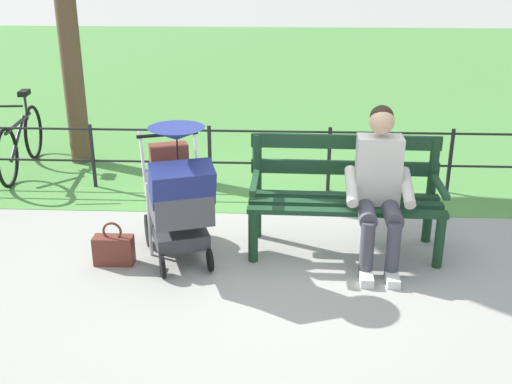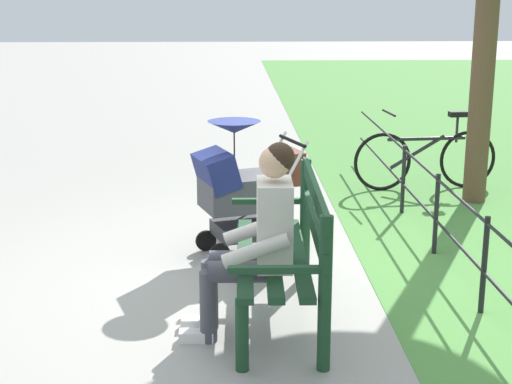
{
  "view_description": "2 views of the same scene",
  "coord_description": "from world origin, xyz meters",
  "px_view_note": "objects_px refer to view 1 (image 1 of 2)",
  "views": [
    {
      "loc": [
        -0.15,
        4.77,
        2.4
      ],
      "look_at": [
        0.06,
        0.22,
        0.63
      ],
      "focal_mm": 43.51,
      "sensor_mm": 36.0,
      "label": 1
    },
    {
      "loc": [
        -5.57,
        0.28,
        2.17
      ],
      "look_at": [
        -0.15,
        0.09,
        0.76
      ],
      "focal_mm": 54.2,
      "sensor_mm": 36.0,
      "label": 2
    }
  ],
  "objects_px": {
    "person_on_bench": "(379,183)",
    "stroller": "(178,192)",
    "bicycle": "(21,141)",
    "handbag": "(114,249)",
    "park_bench": "(345,190)"
  },
  "relations": [
    {
      "from": "bicycle",
      "to": "person_on_bench",
      "type": "bearing_deg",
      "value": 151.59
    },
    {
      "from": "bicycle",
      "to": "stroller",
      "type": "bearing_deg",
      "value": 135.91
    },
    {
      "from": "stroller",
      "to": "handbag",
      "type": "height_order",
      "value": "stroller"
    },
    {
      "from": "park_bench",
      "to": "stroller",
      "type": "xyz_separation_m",
      "value": [
        1.36,
        0.28,
        0.07
      ]
    },
    {
      "from": "person_on_bench",
      "to": "stroller",
      "type": "xyz_separation_m",
      "value": [
        1.61,
        0.06,
        -0.08
      ]
    },
    {
      "from": "stroller",
      "to": "person_on_bench",
      "type": "bearing_deg",
      "value": -177.83
    },
    {
      "from": "handbag",
      "to": "stroller",
      "type": "bearing_deg",
      "value": -167.71
    },
    {
      "from": "person_on_bench",
      "to": "bicycle",
      "type": "distance_m",
      "value": 4.31
    },
    {
      "from": "person_on_bench",
      "to": "stroller",
      "type": "distance_m",
      "value": 1.61
    },
    {
      "from": "handbag",
      "to": "person_on_bench",
      "type": "bearing_deg",
      "value": -175.28
    },
    {
      "from": "person_on_bench",
      "to": "handbag",
      "type": "bearing_deg",
      "value": 4.72
    },
    {
      "from": "park_bench",
      "to": "bicycle",
      "type": "relative_size",
      "value": 0.97
    },
    {
      "from": "stroller",
      "to": "handbag",
      "type": "relative_size",
      "value": 3.11
    },
    {
      "from": "handbag",
      "to": "bicycle",
      "type": "distance_m",
      "value": 2.78
    },
    {
      "from": "park_bench",
      "to": "handbag",
      "type": "distance_m",
      "value": 1.97
    }
  ]
}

